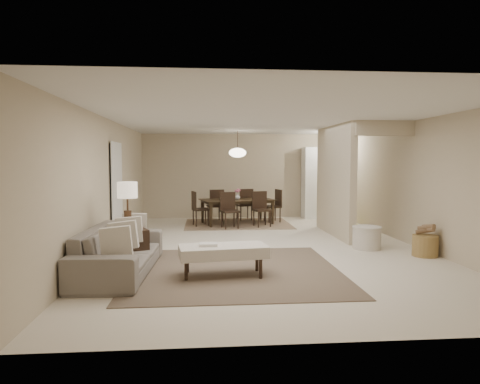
{
  "coord_description": "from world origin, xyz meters",
  "views": [
    {
      "loc": [
        -1.17,
        -8.29,
        1.69
      ],
      "look_at": [
        -0.43,
        0.6,
        1.05
      ],
      "focal_mm": 32.0,
      "sensor_mm": 36.0,
      "label": 1
    }
  ],
  "objects": [
    {
      "name": "pantry_cabinet",
      "position": [
        2.35,
        4.15,
        1.05
      ],
      "size": [
        1.2,
        0.55,
        2.1
      ],
      "primitive_type": "cube",
      "color": "white",
      "rests_on": "floor"
    },
    {
      "name": "side_table",
      "position": [
        -2.4,
        -1.36,
        0.3
      ],
      "size": [
        0.72,
        0.72,
        0.61
      ],
      "primitive_type": "cube",
      "rotation": [
        0.0,
        0.0,
        0.4
      ],
      "color": "black",
      "rests_on": "floor"
    },
    {
      "name": "partition",
      "position": [
        1.8,
        1.25,
        1.25
      ],
      "size": [
        0.15,
        2.5,
        2.5
      ],
      "primitive_type": "cube",
      "color": "#C2B193",
      "rests_on": "floor"
    },
    {
      "name": "back_wall",
      "position": [
        0.0,
        4.5,
        1.25
      ],
      "size": [
        6.0,
        0.0,
        6.0
      ],
      "primitive_type": "plane",
      "rotation": [
        1.57,
        0.0,
        0.0
      ],
      "color": "#C2B193",
      "rests_on": "floor"
    },
    {
      "name": "pendant_light",
      "position": [
        -0.28,
        3.13,
        1.92
      ],
      "size": [
        0.46,
        0.46,
        0.71
      ],
      "color": "#4B3220",
      "rests_on": "ceiling"
    },
    {
      "name": "ceiling",
      "position": [
        0.0,
        0.0,
        2.5
      ],
      "size": [
        9.0,
        9.0,
        0.0
      ],
      "primitive_type": "plane",
      "rotation": [
        3.14,
        0.0,
        0.0
      ],
      "color": "white",
      "rests_on": "back_wall"
    },
    {
      "name": "floor",
      "position": [
        0.0,
        0.0,
        0.0
      ],
      "size": [
        9.0,
        9.0,
        0.0
      ],
      "primitive_type": "plane",
      "color": "beige",
      "rests_on": "ground"
    },
    {
      "name": "right_wall",
      "position": [
        3.0,
        0.0,
        1.25
      ],
      "size": [
        0.0,
        9.0,
        9.0
      ],
      "primitive_type": "plane",
      "rotation": [
        1.57,
        0.0,
        -1.57
      ],
      "color": "#C2B193",
      "rests_on": "floor"
    },
    {
      "name": "dining_chairs",
      "position": [
        -0.28,
        3.13,
        0.46
      ],
      "size": [
        2.47,
        2.02,
        0.91
      ],
      "color": "black",
      "rests_on": "dining_rug"
    },
    {
      "name": "wicker_basket",
      "position": [
        2.75,
        -1.06,
        0.19
      ],
      "size": [
        0.52,
        0.52,
        0.38
      ],
      "primitive_type": "cylinder",
      "rotation": [
        0.0,
        0.0,
        0.19
      ],
      "color": "olive",
      "rests_on": "floor"
    },
    {
      "name": "sofa",
      "position": [
        -2.45,
        -1.79,
        0.35
      ],
      "size": [
        2.43,
        1.05,
        0.7
      ],
      "primitive_type": "imported",
      "rotation": [
        0.0,
        0.0,
        1.52
      ],
      "color": "slate",
      "rests_on": "floor"
    },
    {
      "name": "dining_table",
      "position": [
        -0.28,
        3.13,
        0.33
      ],
      "size": [
        2.1,
        1.5,
        0.67
      ],
      "primitive_type": "imported",
      "rotation": [
        0.0,
        0.0,
        0.25
      ],
      "color": "black",
      "rests_on": "dining_rug"
    },
    {
      "name": "round_pouf",
      "position": [
        1.96,
        -0.34,
        0.22
      ],
      "size": [
        0.55,
        0.55,
        0.43
      ],
      "primitive_type": "cylinder",
      "color": "beige",
      "rests_on": "floor"
    },
    {
      "name": "table_lamp",
      "position": [
        -2.4,
        -1.36,
        1.17
      ],
      "size": [
        0.32,
        0.32,
        0.76
      ],
      "color": "#4B3220",
      "rests_on": "side_table"
    },
    {
      "name": "vase",
      "position": [
        -0.28,
        3.13,
        0.74
      ],
      "size": [
        0.17,
        0.17,
        0.15
      ],
      "primitive_type": "imported",
      "rotation": [
        0.0,
        0.0,
        0.21
      ],
      "color": "white",
      "rests_on": "dining_table"
    },
    {
      "name": "left_wall",
      "position": [
        -3.0,
        0.0,
        1.25
      ],
      "size": [
        0.0,
        9.0,
        9.0
      ],
      "primitive_type": "plane",
      "rotation": [
        1.57,
        0.0,
        1.57
      ],
      "color": "#C2B193",
      "rests_on": "floor"
    },
    {
      "name": "dining_rug",
      "position": [
        -0.28,
        3.13,
        0.01
      ],
      "size": [
        2.8,
        2.1,
        0.01
      ],
      "primitive_type": "cube",
      "color": "#876D53",
      "rests_on": "floor"
    },
    {
      "name": "living_rug",
      "position": [
        -0.7,
        -1.79,
        0.01
      ],
      "size": [
        3.2,
        3.2,
        0.01
      ],
      "primitive_type": "cube",
      "color": "brown",
      "rests_on": "floor"
    },
    {
      "name": "yellow_mat",
      "position": [
        2.49,
        2.74,
        0.01
      ],
      "size": [
        0.91,
        0.64,
        0.01
      ],
      "primitive_type": "cube",
      "rotation": [
        0.0,
        0.0,
        0.16
      ],
      "color": "yellow",
      "rests_on": "floor"
    },
    {
      "name": "flush_light",
      "position": [
        2.3,
        3.2,
        2.46
      ],
      "size": [
        0.44,
        0.44,
        0.05
      ],
      "primitive_type": "cylinder",
      "color": "white",
      "rests_on": "ceiling"
    },
    {
      "name": "doorway",
      "position": [
        -2.97,
        0.6,
        1.02
      ],
      "size": [
        0.04,
        0.9,
        2.04
      ],
      "primitive_type": "cube",
      "color": "black",
      "rests_on": "floor"
    },
    {
      "name": "ottoman_bench",
      "position": [
        -0.9,
        -2.09,
        0.37
      ],
      "size": [
        1.34,
        0.75,
        0.46
      ],
      "rotation": [
        0.0,
        0.0,
        0.13
      ],
      "color": "beige",
      "rests_on": "living_rug"
    }
  ]
}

